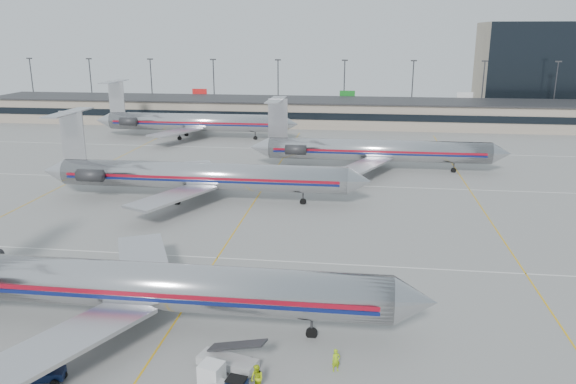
% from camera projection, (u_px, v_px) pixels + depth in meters
% --- Properties ---
extents(ground, '(260.00, 260.00, 0.00)m').
position_uv_depth(ground, '(188.00, 303.00, 47.38)').
color(ground, gray).
rests_on(ground, ground).
extents(apron_markings, '(160.00, 0.15, 0.02)m').
position_uv_depth(apron_markings, '(217.00, 258.00, 56.92)').
color(apron_markings, silver).
rests_on(apron_markings, ground).
extents(terminal, '(162.00, 17.00, 6.25)m').
position_uv_depth(terminal, '(305.00, 112.00, 139.98)').
color(terminal, gray).
rests_on(terminal, ground).
extents(light_mast_row, '(163.60, 0.40, 15.28)m').
position_uv_depth(light_mast_row, '(311.00, 85.00, 151.88)').
color(light_mast_row, '#38383D').
rests_on(light_mast_row, ground).
extents(distant_building, '(30.00, 20.00, 25.00)m').
position_uv_depth(distant_building, '(535.00, 68.00, 158.24)').
color(distant_building, tan).
rests_on(distant_building, ground).
extents(jet_foreground, '(45.88, 27.02, 12.01)m').
position_uv_depth(jet_foreground, '(121.00, 283.00, 42.97)').
color(jet_foreground, '#B8B9BD').
rests_on(jet_foreground, ground).
extents(jet_second_row, '(45.67, 26.89, 11.95)m').
position_uv_depth(jet_second_row, '(196.00, 175.00, 75.76)').
color(jet_second_row, '#B8B9BD').
rests_on(jet_second_row, ground).
extents(jet_third_row, '(42.74, 26.29, 11.69)m').
position_uv_depth(jet_third_row, '(372.00, 150.00, 92.73)').
color(jet_third_row, '#B8B9BD').
rests_on(jet_third_row, ground).
extents(jet_back_row, '(44.88, 27.60, 12.27)m').
position_uv_depth(jet_back_row, '(191.00, 122.00, 121.12)').
color(jet_back_row, '#B8B9BD').
rests_on(jet_back_row, ground).
extents(tug_left, '(2.54, 1.75, 1.88)m').
position_uv_depth(tug_left, '(44.00, 371.00, 36.38)').
color(tug_left, black).
rests_on(tug_left, ground).
extents(uld_container, '(1.99, 1.79, 1.78)m').
position_uv_depth(uld_container, '(212.00, 376.00, 35.75)').
color(uld_container, '#2D2D30').
rests_on(uld_container, ground).
extents(belt_loader, '(5.02, 2.57, 2.57)m').
position_uv_depth(belt_loader, '(229.00, 360.00, 37.93)').
color(belt_loader, '#A9A9A9').
rests_on(belt_loader, ground).
extents(ramp_worker_near, '(0.70, 0.60, 1.62)m').
position_uv_depth(ramp_worker_near, '(336.00, 360.00, 37.62)').
color(ramp_worker_near, '#91C012').
rests_on(ramp_worker_near, ground).
extents(ramp_worker_far, '(1.16, 1.13, 1.89)m').
position_uv_depth(ramp_worker_far, '(257.00, 379.00, 35.38)').
color(ramp_worker_far, '#C1DC14').
rests_on(ramp_worker_far, ground).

